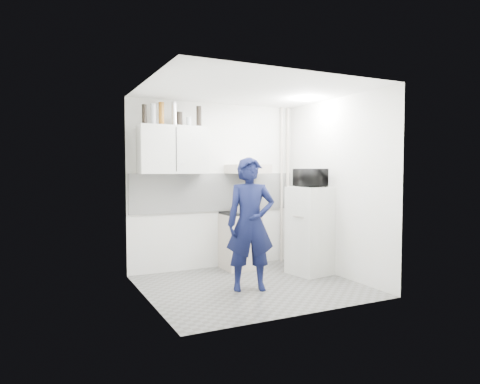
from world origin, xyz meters
name	(u,v)px	position (x,y,z in m)	size (l,w,h in m)	color
floor	(252,286)	(0.00, 0.00, 0.00)	(2.80, 2.80, 0.00)	#5E5E5E
ceiling	(252,90)	(0.00, 0.00, 2.60)	(2.80, 2.80, 0.00)	white
wall_back	(215,186)	(0.00, 1.25, 1.30)	(2.80, 2.80, 0.00)	silver
wall_left	(147,192)	(-1.40, 0.00, 1.30)	(2.60, 2.60, 0.00)	silver
wall_right	(336,187)	(1.40, 0.00, 1.30)	(2.60, 2.60, 0.00)	silver
person	(250,224)	(-0.09, -0.14, 0.86)	(0.63, 0.41, 1.72)	#0D1133
stove	(240,241)	(0.31, 1.00, 0.43)	(0.54, 0.54, 0.86)	#BCAF9F
fridge	(310,230)	(1.10, 0.23, 0.65)	(0.54, 0.54, 1.30)	beige
stove_top	(240,213)	(0.31, 1.00, 0.87)	(0.52, 0.52, 0.03)	black
saucepan	(240,209)	(0.31, 1.02, 0.94)	(0.18, 0.18, 0.10)	silver
microwave	(310,178)	(1.10, 0.23, 1.44)	(0.33, 0.49, 0.27)	black
bottle_a	(144,114)	(-1.16, 1.07, 2.34)	(0.07, 0.07, 0.28)	black
bottle_b	(153,114)	(-1.03, 1.07, 2.35)	(0.08, 0.08, 0.30)	#B2B7BC
bottle_c	(161,114)	(-0.91, 1.07, 2.37)	(0.08, 0.08, 0.33)	brown
bottle_d	(174,114)	(-0.72, 1.07, 2.38)	(0.08, 0.08, 0.36)	silver
canister_a	(180,119)	(-0.64, 1.07, 2.30)	(0.08, 0.08, 0.21)	black
canister_b	(189,122)	(-0.50, 1.07, 2.27)	(0.07, 0.07, 0.14)	#B2B7BC
bottle_e	(199,117)	(-0.34, 1.07, 2.36)	(0.08, 0.08, 0.31)	black
upper_cabinet	(173,150)	(-0.75, 1.07, 1.85)	(1.00, 0.35, 0.70)	beige
range_hood	(248,169)	(0.45, 1.00, 1.57)	(0.60, 0.50, 0.14)	#BCAF9F
backsplash	(216,192)	(0.00, 1.24, 1.20)	(2.74, 0.03, 0.60)	white
pipe_a	(288,185)	(1.30, 1.17, 1.30)	(0.05, 0.05, 2.60)	#BCAF9F
pipe_b	(282,185)	(1.18, 1.17, 1.30)	(0.04, 0.04, 2.60)	#BCAF9F
ceiling_spot_fixture	(306,100)	(1.00, 0.20, 2.57)	(0.10, 0.10, 0.02)	white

